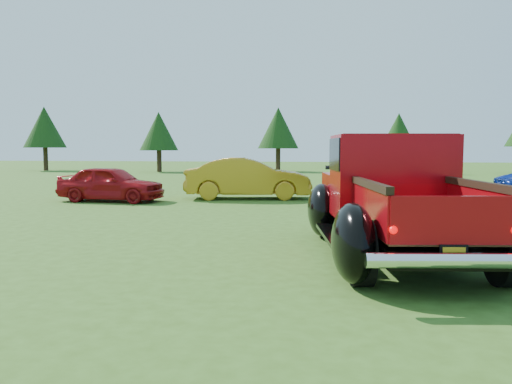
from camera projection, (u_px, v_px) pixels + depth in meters
The scene contains 9 objects.
ground at pixel (278, 259), 8.18m from camera, with size 120.00×120.00×0.00m, color #375719.
tree_far_west at pixel (45, 127), 40.53m from camera, with size 3.33×3.33×5.20m.
tree_west at pixel (159, 131), 38.19m from camera, with size 2.94×2.94×4.60m.
tree_mid_left at pixel (278, 128), 38.88m from camera, with size 3.20×3.20×5.00m.
tree_mid_right at pixel (399, 133), 36.67m from camera, with size 2.82×2.82×4.40m.
pickup_truck at pixel (391, 197), 8.66m from camera, with size 3.16×5.73×2.04m.
show_car_red at pixel (111, 184), 16.99m from camera, with size 1.44×3.59×1.22m, color #A00E13.
show_car_yellow at pixel (248, 178), 17.90m from camera, with size 1.56×4.47×1.47m, color #BE8119.
show_car_grey at pixel (395, 184), 16.40m from camera, with size 1.80×4.42×1.28m, color black.
Camera 1 is at (0.78, -8.02, 1.80)m, focal length 35.00 mm.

